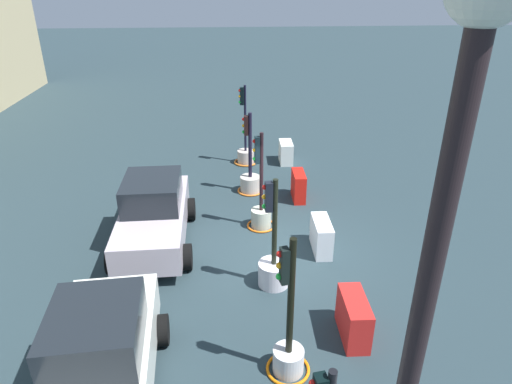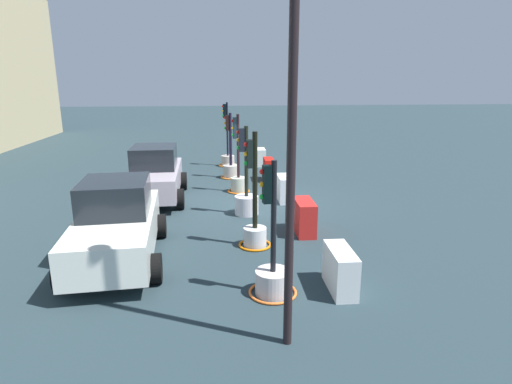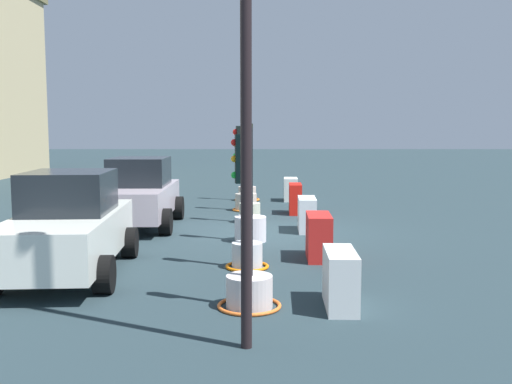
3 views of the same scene
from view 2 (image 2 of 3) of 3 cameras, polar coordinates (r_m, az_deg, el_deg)
ground_plane at (r=13.96m, az=-0.47°, el=-1.39°), size 120.00×120.00×0.00m
traffic_light_0 at (r=7.95m, az=2.28°, el=-11.07°), size 0.92×0.92×2.57m
traffic_light_1 at (r=10.10m, az=-0.21°, el=-4.43°), size 0.80×0.80×2.80m
traffic_light_2 at (r=12.54m, az=-1.35°, el=-0.76°), size 0.72×0.72×2.67m
traffic_light_3 at (r=15.15m, az=-2.45°, el=1.90°), size 0.81×0.81×2.82m
traffic_light_4 at (r=17.46m, az=-3.48°, el=3.42°), size 0.86×0.86×2.70m
traffic_light_5 at (r=19.99m, az=-3.91°, el=4.85°), size 0.90×0.90×3.00m
construction_barrier_0 at (r=8.25m, az=11.47°, el=-10.42°), size 1.15×0.47×0.82m
construction_barrier_1 at (r=11.08m, az=6.63°, el=-3.42°), size 1.13×0.50×0.89m
construction_barrier_2 at (r=14.04m, az=3.90°, el=0.47°), size 1.13×0.46×0.85m
construction_barrier_3 at (r=16.96m, az=1.75°, el=3.09°), size 1.00×0.40×0.91m
construction_barrier_4 at (r=20.08m, az=0.57°, el=4.80°), size 0.99×0.51×0.82m
car_silver_hatchback at (r=14.57m, az=-13.70°, el=2.38°), size 4.09×2.06×1.80m
car_white_van at (r=9.78m, az=-18.54°, el=-4.11°), size 4.25×2.20×1.81m
street_lamp_post at (r=5.63m, az=5.13°, el=17.36°), size 0.36×0.36×6.61m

